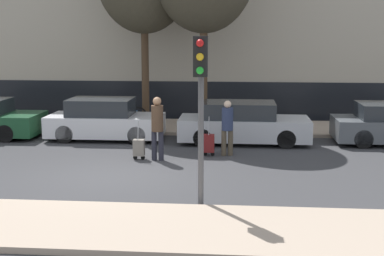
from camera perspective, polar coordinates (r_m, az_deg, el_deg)
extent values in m
plane|color=#38383A|center=(13.92, -8.38, -5.04)|extent=(80.00, 80.00, 0.00)
cube|color=tan|center=(10.46, -13.14, -10.04)|extent=(28.00, 2.50, 0.12)
cube|color=tan|center=(20.62, -3.95, 0.19)|extent=(28.00, 3.00, 0.12)
cube|color=#B7AD99|center=(23.58, -2.84, 12.50)|extent=(28.00, 2.16, 9.18)
cube|color=black|center=(22.64, -3.13, 2.98)|extent=(27.44, 0.06, 1.60)
cylinder|color=black|center=(18.88, -19.25, -0.55)|extent=(0.60, 0.18, 0.60)
cylinder|color=black|center=(20.39, -17.35, 0.32)|extent=(0.60, 0.18, 0.60)
cube|color=silver|center=(18.56, -9.16, 0.31)|extent=(3.90, 1.73, 0.70)
cube|color=#23282D|center=(18.50, -9.68, 2.25)|extent=(2.15, 1.52, 0.56)
cylinder|color=black|center=(17.59, -5.92, -0.79)|extent=(0.60, 0.18, 0.60)
cylinder|color=black|center=(19.08, -5.05, 0.09)|extent=(0.60, 0.18, 0.60)
cylinder|color=black|center=(18.19, -13.43, -0.65)|extent=(0.60, 0.18, 0.60)
cylinder|color=black|center=(19.64, -12.02, 0.20)|extent=(0.60, 0.18, 0.60)
cube|color=#B7BABF|center=(17.79, 5.56, -0.02)|extent=(4.28, 1.76, 0.70)
cube|color=#23282D|center=(17.70, 5.04, 1.94)|extent=(2.35, 1.54, 0.52)
cylinder|color=black|center=(17.13, 10.02, -1.19)|extent=(0.60, 0.18, 0.60)
cylinder|color=black|center=(18.67, 9.60, -0.24)|extent=(0.60, 0.18, 0.60)
cylinder|color=black|center=(17.09, 1.13, -1.06)|extent=(0.60, 0.18, 0.60)
cylinder|color=black|center=(18.64, 1.45, -0.12)|extent=(0.60, 0.18, 0.60)
cylinder|color=black|center=(17.74, 17.81, -1.13)|extent=(0.60, 0.18, 0.60)
cylinder|color=black|center=(19.32, 16.75, -0.18)|extent=(0.60, 0.18, 0.60)
cylinder|color=#23232D|center=(15.36, -4.06, -1.89)|extent=(0.15, 0.15, 0.85)
cylinder|color=#23232D|center=(15.32, -3.33, -1.91)|extent=(0.15, 0.15, 0.85)
cylinder|color=#473323|center=(15.19, -3.73, 1.03)|extent=(0.34, 0.34, 0.74)
sphere|color=#936B4C|center=(15.12, -3.75, 2.87)|extent=(0.24, 0.24, 0.24)
cube|color=slate|center=(15.47, -5.69, -2.09)|extent=(0.32, 0.24, 0.47)
cylinder|color=black|center=(15.56, -6.07, -3.14)|extent=(0.12, 0.03, 0.12)
cylinder|color=black|center=(15.52, -5.26, -3.16)|extent=(0.12, 0.03, 0.12)
cylinder|color=gray|center=(15.30, -5.77, -0.28)|extent=(0.02, 0.19, 0.53)
cylinder|color=#4C4233|center=(15.93, 3.42, -1.60)|extent=(0.15, 0.15, 0.77)
cylinder|color=#4C4233|center=(15.96, 4.12, -1.58)|extent=(0.15, 0.15, 0.77)
cylinder|color=#283351|center=(15.81, 3.80, 0.96)|extent=(0.34, 0.34, 0.67)
sphere|color=beige|center=(15.75, 3.82, 2.54)|extent=(0.22, 0.22, 0.22)
cube|color=maroon|center=(15.85, 1.81, -1.64)|extent=(0.32, 0.24, 0.53)
cylinder|color=black|center=(15.93, 1.41, -2.77)|extent=(0.12, 0.03, 0.12)
cylinder|color=black|center=(15.92, 2.21, -2.79)|extent=(0.12, 0.03, 0.12)
cylinder|color=gray|center=(15.68, 1.81, 0.24)|extent=(0.02, 0.19, 0.53)
cylinder|color=#515154|center=(11.00, 0.96, 0.49)|extent=(0.12, 0.12, 3.55)
cube|color=black|center=(10.67, 0.91, 7.63)|extent=(0.28, 0.24, 0.80)
sphere|color=red|center=(10.51, 0.86, 9.05)|extent=(0.15, 0.15, 0.15)
sphere|color=gold|center=(10.52, 0.86, 7.60)|extent=(0.15, 0.15, 0.15)
sphere|color=green|center=(10.54, 0.85, 6.15)|extent=(0.15, 0.15, 0.15)
torus|color=black|center=(20.48, -5.77, 1.28)|extent=(0.72, 0.06, 0.72)
torus|color=black|center=(20.70, -8.63, 1.31)|extent=(0.72, 0.06, 0.72)
cylinder|color=navy|center=(20.56, -7.22, 1.84)|extent=(1.00, 0.05, 0.05)
cylinder|color=navy|center=(20.57, -7.75, 2.40)|extent=(0.04, 0.04, 0.40)
cylinder|color=#4C3826|center=(19.41, 1.24, 5.74)|extent=(0.28, 0.28, 4.02)
cylinder|color=#4C3826|center=(20.58, -5.01, 5.93)|extent=(0.28, 0.28, 4.00)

